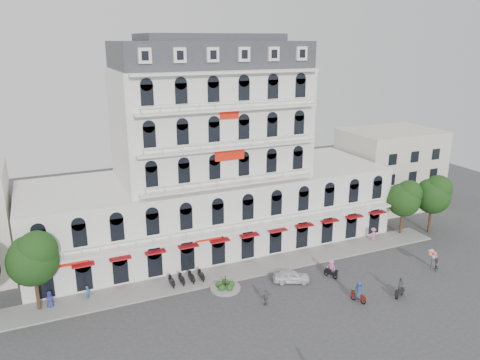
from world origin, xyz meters
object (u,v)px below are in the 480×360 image
at_px(parked_car, 291,276).
at_px(rider_northeast, 400,288).
at_px(rider_center, 331,268).
at_px(rider_east, 359,292).
at_px(balloon_vendor, 435,260).

height_order(parked_car, rider_northeast, rider_northeast).
distance_m(parked_car, rider_center, 4.60).
distance_m(parked_car, rider_east, 7.46).
bearing_deg(rider_east, rider_northeast, -125.76).
xyz_separation_m(rider_east, balloon_vendor, (12.04, 2.03, 0.10)).
bearing_deg(parked_car, rider_northeast, -107.41).
relative_size(rider_east, balloon_vendor, 0.94).
relative_size(rider_center, balloon_vendor, 0.86).
relative_size(parked_car, balloon_vendor, 1.61).
bearing_deg(parked_car, balloon_vendor, -82.01).
bearing_deg(rider_northeast, rider_center, -79.37).
distance_m(rider_center, balloon_vendor, 12.13).
bearing_deg(rider_center, rider_northeast, 5.04).
bearing_deg(rider_northeast, rider_east, -33.87).
distance_m(rider_northeast, balloon_vendor, 8.18).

